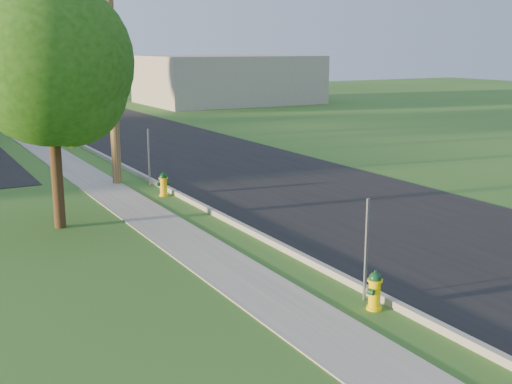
% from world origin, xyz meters
% --- Properties ---
extents(road, '(8.00, 120.00, 0.02)m').
position_xyz_m(road, '(4.50, 10.00, 0.01)').
color(road, black).
rests_on(road, ground).
extents(curb, '(0.15, 120.00, 0.15)m').
position_xyz_m(curb, '(0.50, 10.00, 0.07)').
color(curb, gray).
rests_on(curb, ground).
extents(sidewalk, '(1.50, 120.00, 0.03)m').
position_xyz_m(sidewalk, '(-1.25, 10.00, 0.01)').
color(sidewalk, gray).
rests_on(sidewalk, ground).
extents(utility_pole_mid, '(1.40, 0.32, 9.80)m').
position_xyz_m(utility_pole_mid, '(-0.60, 17.00, 4.95)').
color(utility_pole_mid, brown).
rests_on(utility_pole_mid, ground).
extents(utility_pole_far, '(1.40, 0.32, 9.50)m').
position_xyz_m(utility_pole_far, '(-0.60, 35.00, 4.80)').
color(utility_pole_far, brown).
rests_on(utility_pole_far, ground).
extents(sign_post_near, '(0.05, 0.04, 2.00)m').
position_xyz_m(sign_post_near, '(0.25, 4.20, 1.00)').
color(sign_post_near, gray).
rests_on(sign_post_near, ground).
extents(sign_post_mid, '(0.05, 0.04, 2.00)m').
position_xyz_m(sign_post_mid, '(0.25, 16.00, 1.00)').
color(sign_post_mid, gray).
rests_on(sign_post_mid, ground).
extents(sign_post_far, '(0.05, 0.04, 2.00)m').
position_xyz_m(sign_post_far, '(0.25, 28.20, 1.00)').
color(sign_post_far, gray).
rests_on(sign_post_far, ground).
extents(distant_building, '(14.00, 10.00, 4.00)m').
position_xyz_m(distant_building, '(18.00, 45.00, 2.00)').
color(distant_building, gray).
rests_on(distant_building, ground).
extents(tree_verge, '(4.29, 4.29, 6.50)m').
position_xyz_m(tree_verge, '(-3.57, 12.14, 4.18)').
color(tree_verge, '#351F12').
rests_on(tree_verge, ground).
extents(hydrant_near, '(0.39, 0.35, 0.76)m').
position_xyz_m(hydrant_near, '(0.13, 3.76, 0.37)').
color(hydrant_near, '#FAD000').
rests_on(hydrant_near, ground).
extents(hydrant_mid, '(0.40, 0.36, 0.79)m').
position_xyz_m(hydrant_mid, '(0.12, 14.35, 0.38)').
color(hydrant_mid, yellow).
rests_on(hydrant_mid, ground).
extents(hydrant_far, '(0.35, 0.31, 0.67)m').
position_xyz_m(hydrant_far, '(-0.04, 26.09, 0.33)').
color(hydrant_far, '#FADD00').
rests_on(hydrant_far, ground).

